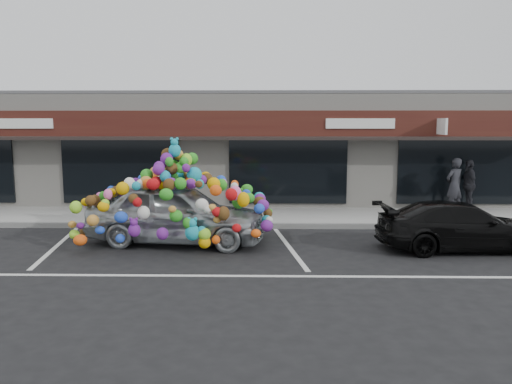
{
  "coord_description": "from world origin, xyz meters",
  "views": [
    {
      "loc": [
        2.18,
        -12.29,
        3.12
      ],
      "look_at": [
        1.93,
        1.4,
        1.26
      ],
      "focal_mm": 35.0,
      "sensor_mm": 36.0,
      "label": 1
    }
  ],
  "objects_px": {
    "black_sedan": "(461,226)",
    "pedestrian_c": "(468,185)",
    "toy_car": "(177,206)",
    "pedestrian_a": "(454,185)"
  },
  "relations": [
    {
      "from": "pedestrian_c",
      "to": "toy_car",
      "type": "bearing_deg",
      "value": -63.01
    },
    {
      "from": "black_sedan",
      "to": "pedestrian_a",
      "type": "bearing_deg",
      "value": -21.48
    },
    {
      "from": "black_sedan",
      "to": "pedestrian_a",
      "type": "relative_size",
      "value": 2.25
    },
    {
      "from": "pedestrian_a",
      "to": "pedestrian_c",
      "type": "distance_m",
      "value": 0.73
    },
    {
      "from": "toy_car",
      "to": "black_sedan",
      "type": "relative_size",
      "value": 1.25
    },
    {
      "from": "black_sedan",
      "to": "pedestrian_c",
      "type": "distance_m",
      "value": 5.46
    },
    {
      "from": "black_sedan",
      "to": "pedestrian_c",
      "type": "bearing_deg",
      "value": -26.52
    },
    {
      "from": "toy_car",
      "to": "black_sedan",
      "type": "height_order",
      "value": "toy_car"
    },
    {
      "from": "black_sedan",
      "to": "pedestrian_c",
      "type": "relative_size",
      "value": 2.35
    },
    {
      "from": "toy_car",
      "to": "pedestrian_c",
      "type": "relative_size",
      "value": 2.93
    }
  ]
}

